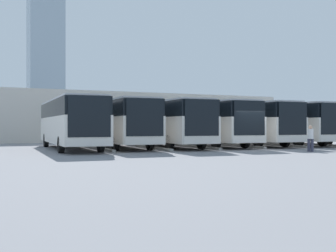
{
  "coord_description": "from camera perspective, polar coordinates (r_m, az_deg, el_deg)",
  "views": [
    {
      "loc": [
        16.24,
        22.15,
        1.53
      ],
      "look_at": [
        3.06,
        -6.07,
        1.54
      ],
      "focal_mm": 45.0,
      "sensor_mm": 36.0,
      "label": 1
    }
  ],
  "objects": [
    {
      "name": "curb_divider_2",
      "position": [
        31.74,
        9.47,
        -2.65
      ],
      "size": [
        0.55,
        6.82,
        0.15
      ],
      "primitive_type": "cube",
      "rotation": [
        0.0,
        0.0,
        -0.05
      ],
      "color": "#9E9E99",
      "rests_on": "ground_plane"
    },
    {
      "name": "pedestrian",
      "position": [
        26.69,
        18.74,
        -1.49
      ],
      "size": [
        0.49,
        0.49,
        1.57
      ],
      "rotation": [
        0.0,
        0.0,
        5.53
      ],
      "color": "#38384C",
      "rests_on": "ground_plane"
    },
    {
      "name": "bus_2",
      "position": [
        34.17,
        10.14,
        0.49
      ],
      "size": [
        3.14,
        12.3,
        3.28
      ],
      "rotation": [
        0.0,
        0.0,
        -0.05
      ],
      "color": "silver",
      "rests_on": "ground_plane"
    },
    {
      "name": "bus_1",
      "position": [
        36.08,
        14.85,
        0.46
      ],
      "size": [
        3.14,
        12.3,
        3.28
      ],
      "rotation": [
        0.0,
        0.0,
        -0.05
      ],
      "color": "silver",
      "rests_on": "ground_plane"
    },
    {
      "name": "bus_4",
      "position": [
        30.81,
        -0.5,
        0.54
      ],
      "size": [
        3.14,
        12.3,
        3.28
      ],
      "rotation": [
        0.0,
        0.0,
        -0.05
      ],
      "color": "silver",
      "rests_on": "ground_plane"
    },
    {
      "name": "office_tower",
      "position": [
        232.77,
        -16.25,
        8.48
      ],
      "size": [
        17.36,
        17.36,
        73.0
      ],
      "color": "#93A8B7",
      "rests_on": "ground_plane"
    },
    {
      "name": "curb_divider_1",
      "position": [
        33.62,
        14.56,
        -2.5
      ],
      "size": [
        0.55,
        6.82,
        0.15
      ],
      "primitive_type": "cube",
      "rotation": [
        0.0,
        0.0,
        -0.05
      ],
      "color": "#9E9E99",
      "rests_on": "ground_plane"
    },
    {
      "name": "curb_divider_0",
      "position": [
        36.33,
        18.18,
        -2.31
      ],
      "size": [
        0.55,
        6.82,
        0.15
      ],
      "primitive_type": "cube",
      "rotation": [
        0.0,
        0.0,
        -0.05
      ],
      "color": "#9E9E99",
      "rests_on": "ground_plane"
    },
    {
      "name": "curb_divider_4",
      "position": [
        28.5,
        -2.15,
        -2.95
      ],
      "size": [
        0.55,
        6.82,
        0.15
      ],
      "primitive_type": "cube",
      "rotation": [
        0.0,
        0.0,
        -0.05
      ],
      "color": "#9E9E99",
      "rests_on": "ground_plane"
    },
    {
      "name": "bus_3",
      "position": [
        32.38,
        5.07,
        0.51
      ],
      "size": [
        3.14,
        12.3,
        3.28
      ],
      "rotation": [
        0.0,
        0.0,
        -0.05
      ],
      "color": "silver",
      "rests_on": "ground_plane"
    },
    {
      "name": "bus_5",
      "position": [
        30.09,
        -6.94,
        0.56
      ],
      "size": [
        3.14,
        12.3,
        3.28
      ],
      "rotation": [
        0.0,
        0.0,
        -0.05
      ],
      "color": "silver",
      "rests_on": "ground_plane"
    },
    {
      "name": "curb_divider_3",
      "position": [
        29.99,
        3.95,
        -2.8
      ],
      "size": [
        0.55,
        6.82,
        0.15
      ],
      "primitive_type": "cube",
      "rotation": [
        0.0,
        0.0,
        -0.05
      ],
      "color": "#9E9E99",
      "rests_on": "ground_plane"
    },
    {
      "name": "ground_plane",
      "position": [
        27.51,
        11.21,
        -3.21
      ],
      "size": [
        600.0,
        600.0,
        0.0
      ],
      "primitive_type": "plane",
      "color": "gray"
    },
    {
      "name": "bus_6",
      "position": [
        28.46,
        -13.08,
        0.59
      ],
      "size": [
        3.14,
        12.3,
        3.28
      ],
      "rotation": [
        0.0,
        0.0,
        -0.05
      ],
      "color": "silver",
      "rests_on": "ground_plane"
    },
    {
      "name": "bus_0",
      "position": [
        38.8,
        18.21,
        0.43
      ],
      "size": [
        3.14,
        12.3,
        3.28
      ],
      "rotation": [
        0.0,
        0.0,
        -0.05
      ],
      "color": "silver",
      "rests_on": "ground_plane"
    },
    {
      "name": "station_building",
      "position": [
        47.63,
        -5.1,
        1.17
      ],
      "size": [
        31.9,
        13.24,
        4.96
      ],
      "color": "beige",
      "rests_on": "ground_plane"
    },
    {
      "name": "curb_divider_5",
      "position": [
        27.89,
        -9.16,
        -3.01
      ],
      "size": [
        0.55,
        6.82,
        0.15
      ],
      "primitive_type": "cube",
      "rotation": [
        0.0,
        0.0,
        -0.05
      ],
      "color": "#9E9E99",
      "rests_on": "ground_plane"
    }
  ]
}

